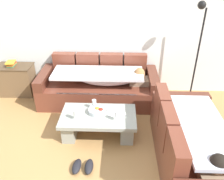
# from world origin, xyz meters

# --- Properties ---
(ground_plane) EXTENTS (14.00, 14.00, 0.00)m
(ground_plane) POSITION_xyz_m (0.00, 0.00, 0.00)
(ground_plane) COLOR #AD804A
(back_wall) EXTENTS (9.00, 0.10, 2.70)m
(back_wall) POSITION_xyz_m (0.00, 2.15, 1.35)
(back_wall) COLOR white
(back_wall) RESTS_ON ground_plane
(couch_along_wall) EXTENTS (2.30, 0.92, 0.88)m
(couch_along_wall) POSITION_xyz_m (0.06, 1.62, 0.33)
(couch_along_wall) COLOR brown
(couch_along_wall) RESTS_ON ground_plane
(couch_near_window) EXTENTS (0.92, 1.96, 0.88)m
(couch_near_window) POSITION_xyz_m (1.44, -0.03, 0.34)
(couch_near_window) COLOR brown
(couch_near_window) RESTS_ON ground_plane
(coffee_table) EXTENTS (1.20, 0.68, 0.38)m
(coffee_table) POSITION_xyz_m (0.12, 0.58, 0.24)
(coffee_table) COLOR #989F96
(coffee_table) RESTS_ON ground_plane
(fruit_bowl) EXTENTS (0.28, 0.28, 0.10)m
(fruit_bowl) POSITION_xyz_m (0.10, 0.64, 0.42)
(fruit_bowl) COLOR silver
(fruit_bowl) RESTS_ON coffee_table
(wine_glass_near_left) EXTENTS (0.07, 0.07, 0.17)m
(wine_glass_near_left) POSITION_xyz_m (-0.22, 0.45, 0.50)
(wine_glass_near_left) COLOR silver
(wine_glass_near_left) RESTS_ON coffee_table
(wine_glass_near_right) EXTENTS (0.07, 0.07, 0.17)m
(wine_glass_near_right) POSITION_xyz_m (0.41, 0.45, 0.50)
(wine_glass_near_right) COLOR silver
(wine_glass_near_right) RESTS_ON coffee_table
(wine_glass_far_back) EXTENTS (0.07, 0.07, 0.17)m
(wine_glass_far_back) POSITION_xyz_m (0.04, 0.76, 0.50)
(wine_glass_far_back) COLOR silver
(wine_glass_far_back) RESTS_ON coffee_table
(open_magazine) EXTENTS (0.32, 0.26, 0.01)m
(open_magazine) POSITION_xyz_m (0.40, 0.66, 0.39)
(open_magazine) COLOR white
(open_magazine) RESTS_ON coffee_table
(side_cabinet) EXTENTS (0.72, 0.44, 0.64)m
(side_cabinet) POSITION_xyz_m (-1.72, 1.85, 0.32)
(side_cabinet) COLOR brown
(side_cabinet) RESTS_ON ground_plane
(book_stack_on_cabinet) EXTENTS (0.19, 0.24, 0.10)m
(book_stack_on_cabinet) POSITION_xyz_m (-1.76, 1.85, 0.69)
(book_stack_on_cabinet) COLOR #338C59
(book_stack_on_cabinet) RESTS_ON side_cabinet
(floor_lamp) EXTENTS (0.33, 0.31, 1.95)m
(floor_lamp) POSITION_xyz_m (1.85, 1.70, 1.12)
(floor_lamp) COLOR black
(floor_lamp) RESTS_ON ground_plane
(pair_of_shoes) EXTENTS (0.30, 0.28, 0.09)m
(pair_of_shoes) POSITION_xyz_m (-0.04, -0.18, 0.04)
(pair_of_shoes) COLOR black
(pair_of_shoes) RESTS_ON ground_plane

